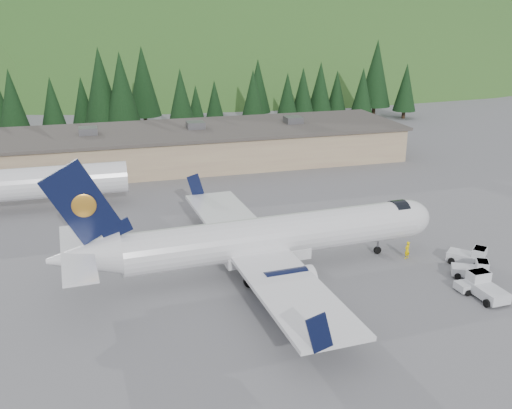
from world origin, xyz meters
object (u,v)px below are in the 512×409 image
(baggage_tug_a, at_px, (474,283))
(baggage_tug_c, at_px, (485,287))
(terminal_building, at_px, (162,147))
(ramp_worker, at_px, (407,250))
(baggage_tug_b, at_px, (470,256))
(baggage_tug_d, at_px, (473,270))
(airliner, at_px, (264,239))

(baggage_tug_a, relative_size, baggage_tug_c, 0.76)
(terminal_building, height_order, ramp_worker, terminal_building)
(baggage_tug_a, height_order, terminal_building, terminal_building)
(baggage_tug_b, relative_size, baggage_tug_d, 1.06)
(baggage_tug_b, xyz_separation_m, baggage_tug_d, (-1.35, -2.32, -0.07))
(baggage_tug_a, xyz_separation_m, baggage_tug_d, (1.36, 2.07, 0.07))
(baggage_tug_c, distance_m, terminal_building, 51.15)
(baggage_tug_d, distance_m, ramp_worker, 5.99)
(baggage_tug_a, xyz_separation_m, ramp_worker, (-2.05, 6.99, 0.21))
(baggage_tug_d, xyz_separation_m, ramp_worker, (-3.41, 4.92, 0.14))
(airliner, distance_m, baggage_tug_a, 17.44)
(terminal_building, xyz_separation_m, ramp_worker, (17.25, -39.13, -1.79))
(baggage_tug_a, xyz_separation_m, terminal_building, (-19.30, 46.12, 2.01))
(baggage_tug_a, distance_m, baggage_tug_c, 1.21)
(airliner, relative_size, baggage_tug_a, 12.78)
(baggage_tug_a, relative_size, baggage_tug_b, 0.78)
(baggage_tug_c, height_order, ramp_worker, baggage_tug_c)
(baggage_tug_c, bearing_deg, baggage_tug_b, -27.99)
(baggage_tug_b, distance_m, baggage_tug_c, 6.19)
(airliner, height_order, baggage_tug_a, airliner)
(baggage_tug_c, bearing_deg, ramp_worker, 11.89)
(airliner, xyz_separation_m, baggage_tug_a, (15.28, -8.07, -2.38))
(baggage_tug_c, relative_size, terminal_building, 0.05)
(airliner, xyz_separation_m, baggage_tug_b, (17.99, -3.67, -2.24))
(baggage_tug_b, bearing_deg, baggage_tug_a, -74.14)
(baggage_tug_c, relative_size, ramp_worker, 2.11)
(baggage_tug_b, distance_m, baggage_tug_d, 2.69)
(airliner, bearing_deg, baggage_tug_a, -31.03)
(baggage_tug_a, bearing_deg, ramp_worker, 103.08)
(baggage_tug_a, relative_size, baggage_tug_d, 0.82)
(ramp_worker, bearing_deg, baggage_tug_d, 101.56)
(airliner, height_order, ramp_worker, airliner)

